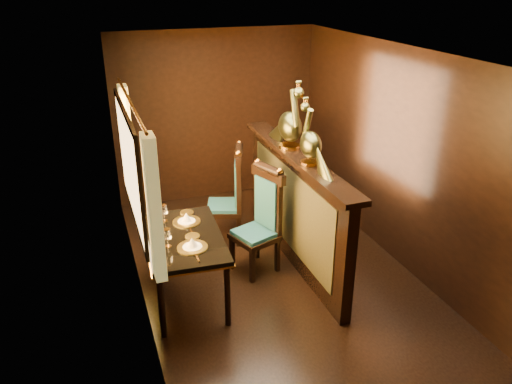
% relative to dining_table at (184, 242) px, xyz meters
% --- Properties ---
extents(ground, '(5.00, 5.00, 0.00)m').
position_rel_dining_table_xyz_m(ground, '(1.05, 0.02, -0.68)').
color(ground, black).
rests_on(ground, ground).
extents(room_shell, '(3.04, 5.04, 2.52)m').
position_rel_dining_table_xyz_m(room_shell, '(0.97, 0.04, 0.90)').
color(room_shell, black).
rests_on(room_shell, ground).
extents(partition, '(0.26, 2.70, 1.36)m').
position_rel_dining_table_xyz_m(partition, '(1.37, 0.32, 0.03)').
color(partition, black).
rests_on(partition, ground).
extents(dining_table, '(0.85, 1.32, 0.95)m').
position_rel_dining_table_xyz_m(dining_table, '(0.00, 0.00, 0.00)').
color(dining_table, black).
rests_on(dining_table, ground).
extents(chair_left, '(0.59, 0.61, 1.28)m').
position_rel_dining_table_xyz_m(chair_left, '(0.97, 0.31, -0.01)').
color(chair_left, black).
rests_on(chair_left, ground).
extents(chair_right, '(0.59, 0.61, 1.29)m').
position_rel_dining_table_xyz_m(chair_right, '(0.85, 1.05, -0.01)').
color(chair_right, black).
rests_on(chair_right, ground).
extents(peacock_left, '(0.21, 0.57, 0.68)m').
position_rel_dining_table_xyz_m(peacock_left, '(1.38, -0.02, 1.02)').
color(peacock_left, '#17472C').
rests_on(peacock_left, partition).
extents(peacock_right, '(0.26, 0.68, 0.81)m').
position_rel_dining_table_xyz_m(peacock_right, '(1.38, 0.53, 1.08)').
color(peacock_right, '#17472C').
rests_on(peacock_right, partition).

